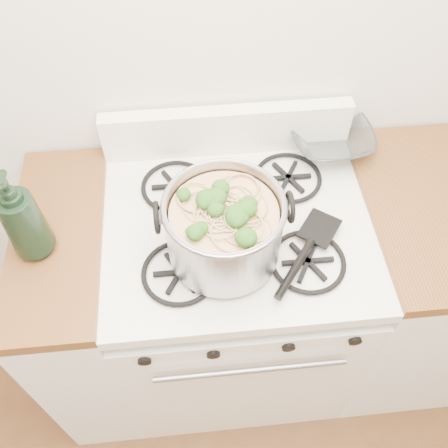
% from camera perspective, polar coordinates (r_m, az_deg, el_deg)
% --- Properties ---
extents(gas_range, '(0.76, 0.66, 0.92)m').
position_cam_1_polar(gas_range, '(1.80, 1.26, -8.92)').
color(gas_range, white).
rests_on(gas_range, ground).
extents(counter_left, '(0.25, 0.65, 0.92)m').
position_cam_1_polar(counter_left, '(1.82, -14.96, -9.57)').
color(counter_left, silver).
rests_on(counter_left, ground).
extents(stock_pot, '(0.33, 0.30, 0.21)m').
position_cam_1_polar(stock_pot, '(1.25, 0.00, -0.52)').
color(stock_pot, gray).
rests_on(stock_pot, gas_range).
extents(spatula, '(0.42, 0.42, 0.02)m').
position_cam_1_polar(spatula, '(1.39, 10.91, -0.31)').
color(spatula, black).
rests_on(spatula, gas_range).
extents(glass_bowl, '(0.11, 0.11, 0.02)m').
position_cam_1_polar(glass_bowl, '(1.61, 11.98, 9.16)').
color(glass_bowl, white).
rests_on(glass_bowl, gas_range).
extents(bottle, '(0.12, 0.12, 0.28)m').
position_cam_1_polar(bottle, '(1.32, -22.21, 0.87)').
color(bottle, black).
rests_on(bottle, counter_left).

